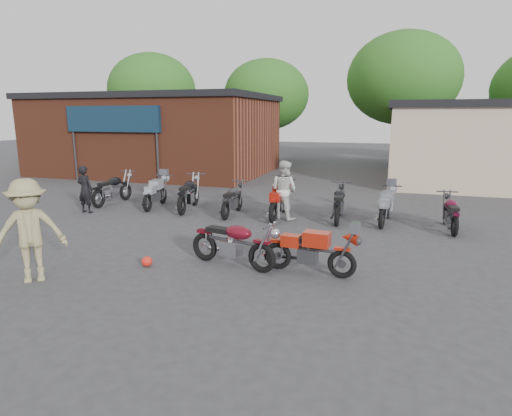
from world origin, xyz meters
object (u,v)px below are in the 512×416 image
(helmet, at_px, (147,261))
(row_bike_0, at_px, (113,187))
(sportbike, at_px, (311,248))
(person_tan, at_px, (29,231))
(vintage_motorcycle, at_px, (234,240))
(row_bike_4, at_px, (279,198))
(row_bike_1, at_px, (156,191))
(row_bike_7, at_px, (451,211))
(row_bike_2, at_px, (189,192))
(row_bike_5, at_px, (339,201))
(person_light, at_px, (284,190))
(row_bike_3, at_px, (233,198))
(person_dark, at_px, (85,189))
(row_bike_6, at_px, (386,205))

(helmet, bearing_deg, row_bike_0, 130.84)
(sportbike, relative_size, person_tan, 0.92)
(vintage_motorcycle, relative_size, row_bike_4, 0.95)
(row_bike_1, distance_m, row_bike_4, 4.50)
(row_bike_1, bearing_deg, row_bike_7, -100.65)
(row_bike_2, relative_size, row_bike_5, 1.05)
(person_tan, bearing_deg, person_light, 20.41)
(row_bike_0, relative_size, row_bike_3, 1.09)
(vintage_motorcycle, xyz_separation_m, person_dark, (-6.47, 3.42, 0.20))
(person_light, relative_size, person_tan, 0.91)
(vintage_motorcycle, height_order, row_bike_3, vintage_motorcycle)
(vintage_motorcycle, relative_size, row_bike_0, 0.96)
(row_bike_0, height_order, row_bike_6, row_bike_0)
(person_tan, distance_m, row_bike_0, 7.53)
(person_dark, relative_size, row_bike_6, 0.80)
(sportbike, distance_m, helmet, 3.49)
(person_light, distance_m, row_bike_7, 4.79)
(vintage_motorcycle, distance_m, row_bike_3, 4.89)
(person_light, height_order, row_bike_3, person_light)
(row_bike_5, bearing_deg, row_bike_3, 91.92)
(row_bike_7, bearing_deg, row_bike_0, 85.56)
(row_bike_6, bearing_deg, row_bike_0, 97.01)
(row_bike_3, relative_size, row_bike_4, 0.90)
(row_bike_5, distance_m, row_bike_6, 1.38)
(person_light, distance_m, row_bike_4, 0.37)
(person_light, distance_m, row_bike_1, 4.70)
(row_bike_1, relative_size, row_bike_6, 1.01)
(row_bike_3, relative_size, row_bike_6, 0.98)
(row_bike_2, xyz_separation_m, row_bike_7, (8.14, -0.19, -0.09))
(sportbike, height_order, row_bike_0, row_bike_0)
(sportbike, bearing_deg, person_dark, 163.16)
(row_bike_0, distance_m, row_bike_6, 9.52)
(vintage_motorcycle, relative_size, row_bike_5, 0.98)
(row_bike_0, distance_m, row_bike_4, 6.30)
(vintage_motorcycle, height_order, person_tan, person_tan)
(person_light, xyz_separation_m, row_bike_6, (3.04, 0.37, -0.34))
(vintage_motorcycle, xyz_separation_m, row_bike_5, (1.62, 4.86, 0.01))
(helmet, relative_size, row_bike_6, 0.12)
(person_dark, height_order, row_bike_2, person_dark)
(vintage_motorcycle, relative_size, person_dark, 1.28)
(vintage_motorcycle, xyz_separation_m, row_bike_0, (-6.52, 4.95, 0.02))
(person_light, xyz_separation_m, row_bike_4, (-0.18, 0.14, -0.29))
(person_tan, height_order, row_bike_5, person_tan)
(row_bike_4, bearing_deg, row_bike_0, 86.06)
(person_light, bearing_deg, vintage_motorcycle, 111.94)
(person_tan, height_order, row_bike_6, person_tan)
(person_dark, bearing_deg, person_light, -166.89)
(vintage_motorcycle, height_order, row_bike_5, row_bike_5)
(person_tan, xyz_separation_m, row_bike_7, (8.15, 6.53, -0.46))
(person_light, bearing_deg, person_tan, 83.70)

